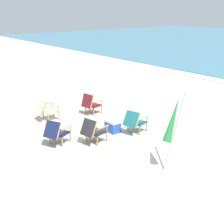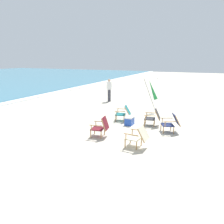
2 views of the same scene
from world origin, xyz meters
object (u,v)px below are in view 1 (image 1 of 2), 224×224
object	(u,v)px
beach_chair_front_left	(135,121)
beach_chair_back_right	(91,103)
beach_chair_back_left	(46,109)
beach_chair_far_center	(56,132)
umbrella_furled_green	(173,120)
beach_chair_front_right	(93,130)
cooler_box	(113,126)

from	to	relation	value
beach_chair_front_left	beach_chair_back_right	distance (m)	2.51
beach_chair_front_left	beach_chair_back_left	bearing A→B (deg)	-149.99
beach_chair_back_right	beach_chair_far_center	distance (m)	3.01
beach_chair_far_center	umbrella_furled_green	bearing A→B (deg)	28.11
beach_chair_front_left	umbrella_furled_green	size ratio (longest dim) A/B	0.44
beach_chair_front_left	beach_chair_back_right	bearing A→B (deg)	-179.45
beach_chair_back_right	umbrella_furled_green	xyz separation A→B (m)	(4.81, -0.81, 0.86)
beach_chair_front_right	beach_chair_far_center	bearing A→B (deg)	-122.55
umbrella_furled_green	cooler_box	distance (m)	3.05
umbrella_furled_green	beach_chair_front_left	bearing A→B (deg)	160.01
beach_chair_far_center	beach_chair_back_left	distance (m)	2.30
beach_chair_back_left	cooler_box	world-z (taller)	beach_chair_back_left
beach_chair_back_left	umbrella_furled_green	size ratio (longest dim) A/B	0.40
umbrella_furled_green	cooler_box	size ratio (longest dim) A/B	4.06
beach_chair_far_center	beach_chair_back_left	world-z (taller)	beach_chair_far_center
beach_chair_back_right	cooler_box	distance (m)	2.05
beach_chair_back_right	beach_chair_front_left	bearing A→B (deg)	0.55
beach_chair_back_right	cooler_box	bearing A→B (deg)	-13.74
umbrella_furled_green	beach_chair_front_right	bearing A→B (deg)	-163.93
beach_chair_back_right	beach_chair_far_center	bearing A→B (deg)	-54.90
cooler_box	beach_chair_back_right	bearing A→B (deg)	166.26
beach_chair_front_left	umbrella_furled_green	xyz separation A→B (m)	(2.30, -0.84, 0.87)
beach_chair_back_left	beach_chair_far_center	bearing A→B (deg)	-19.89
beach_chair_front_left	beach_chair_far_center	size ratio (longest dim) A/B	0.96
beach_chair_front_left	beach_chair_far_center	world-z (taller)	beach_chair_far_center
beach_chair_front_right	cooler_box	xyz separation A→B (m)	(-0.34, 1.05, -0.23)
beach_chair_far_center	cooler_box	world-z (taller)	beach_chair_far_center
beach_chair_back_right	cooler_box	world-z (taller)	beach_chair_back_right
beach_chair_back_right	beach_chair_back_left	size ratio (longest dim) A/B	1.03
beach_chair_front_left	beach_chair_front_right	world-z (taller)	beach_chair_front_right
cooler_box	beach_chair_far_center	bearing A→B (deg)	-97.26
beach_chair_front_left	umbrella_furled_green	world-z (taller)	umbrella_furled_green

